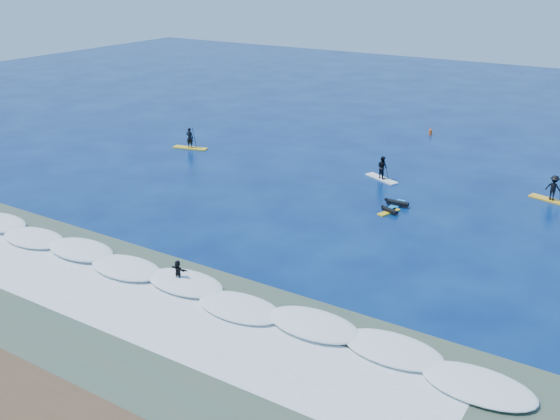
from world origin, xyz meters
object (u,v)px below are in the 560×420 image
Objects in this scene: prone_paddler_far at (396,204)px; sup_paddler_left at (190,141)px; sup_paddler_right at (553,190)px; prone_paddler_near at (389,211)px; wave_surfer at (178,272)px; marker_buoy at (430,132)px; sup_paddler_center at (382,169)px.

sup_paddler_left is at bearing 80.36° from prone_paddler_far.
prone_paddler_near is (-9.24, -8.56, -0.76)m from sup_paddler_right.
marker_buoy is (0.90, 37.72, -0.39)m from wave_surfer.
sup_paddler_left is 22.87m from prone_paddler_near.
prone_paddler_near is 0.83× the size of prone_paddler_far.
prone_paddler_near is (22.28, -5.12, -0.59)m from sup_paddler_left.
marker_buoy is (-14.00, 13.35, -0.56)m from sup_paddler_right.
marker_buoy is at bearing 120.73° from sup_paddler_center.
wave_surfer reaches higher than prone_paddler_near.
prone_paddler_far is 20.90m from marker_buoy.
sup_paddler_left is 1.47× the size of prone_paddler_far.
sup_paddler_center is at bearing -84.84° from marker_buoy.
sup_paddler_right reaches higher than prone_paddler_far.
sup_paddler_right is at bearing -53.51° from prone_paddler_far.
prone_paddler_far is (22.19, -3.58, -0.56)m from sup_paddler_left.
sup_paddler_right is at bearing -27.86° from prone_paddler_near.
prone_paddler_far reaches higher than prone_paddler_near.
sup_paddler_center is (18.91, 1.34, 0.11)m from sup_paddler_left.
sup_paddler_right is 1.45× the size of prone_paddler_far.
prone_paddler_near is at bearing -77.73° from marker_buoy.
sup_paddler_center is 5.96m from prone_paddler_far.
wave_surfer is at bearing -106.02° from sup_paddler_right.
sup_paddler_center is 7.33m from prone_paddler_near.
sup_paddler_right reaches higher than prone_paddler_near.
marker_buoy reaches higher than prone_paddler_near.
sup_paddler_right is 12.62m from prone_paddler_near.
prone_paddler_far is (-0.09, 1.54, 0.03)m from prone_paddler_near.
sup_paddler_center is at bearing -155.17° from sup_paddler_right.
sup_paddler_left is at bearing -150.35° from sup_paddler_center.
prone_paddler_far is at bearing 22.67° from prone_paddler_near.
wave_surfer is at bearing -65.36° from sup_paddler_left.
sup_paddler_left reaches higher than sup_paddler_right.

